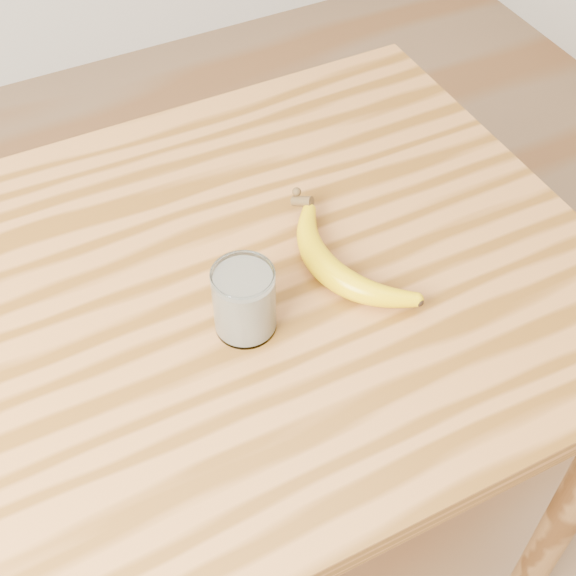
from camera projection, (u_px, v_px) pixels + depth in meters
name	position (u px, v px, depth m)	size (l,w,h in m)	color
table	(176.00, 366.00, 1.15)	(1.20, 0.80, 0.90)	#A0642F
smoothie_glass	(244.00, 301.00, 0.99)	(0.08, 0.08, 0.10)	white
banana	(329.00, 272.00, 1.06)	(0.12, 0.32, 0.04)	#D8AD04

